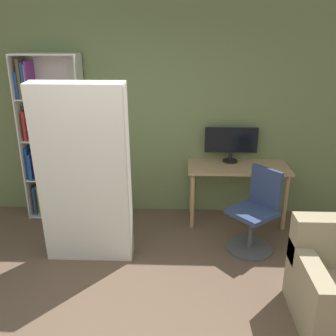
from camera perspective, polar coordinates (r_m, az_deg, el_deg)
The scene contains 6 objects.
wall_back at distance 4.86m, azimuth -3.38°, elevation 8.31°, with size 8.00×0.06×2.70m.
desk at distance 4.80m, azimuth 10.57°, elevation -0.96°, with size 1.26×0.56×0.76m.
monitor at distance 4.82m, azimuth 9.61°, elevation 3.94°, with size 0.67×0.19×0.45m.
office_chair at distance 4.33m, azimuth 13.10°, elevation -7.36°, with size 0.62×0.62×0.94m.
bookshelf at distance 5.07m, azimuth -17.89°, elevation 3.45°, with size 0.79×0.35×2.10m.
mattress_near at distance 3.88m, azimuth -12.58°, elevation -1.33°, with size 0.92×0.33×1.92m.
Camera 1 is at (0.45, -2.09, 2.36)m, focal length 40.00 mm.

